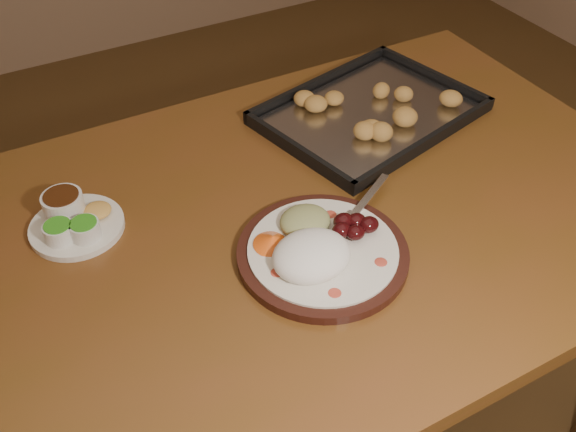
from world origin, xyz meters
TOP-DOWN VIEW (x-y plane):
  - ground at (0.00, 0.00)m, footprint 4.00×4.00m
  - dining_table at (-0.30, -0.24)m, footprint 1.50×0.91m
  - dinner_plate at (-0.28, -0.35)m, footprint 0.35×0.29m
  - condiment_saucer at (-0.62, -0.08)m, footprint 0.16×0.16m
  - baking_tray at (0.04, -0.04)m, footprint 0.51×0.42m

SIDE VIEW (x-z plane):
  - ground at x=0.00m, z-range 0.00..0.00m
  - dining_table at x=-0.30m, z-range 0.28..1.03m
  - baking_tray at x=0.04m, z-range 0.74..0.79m
  - condiment_saucer at x=-0.62m, z-range 0.74..0.80m
  - dinner_plate at x=-0.28m, z-range 0.74..0.80m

